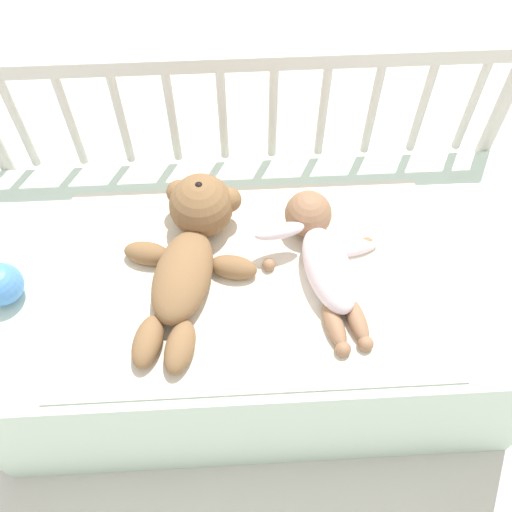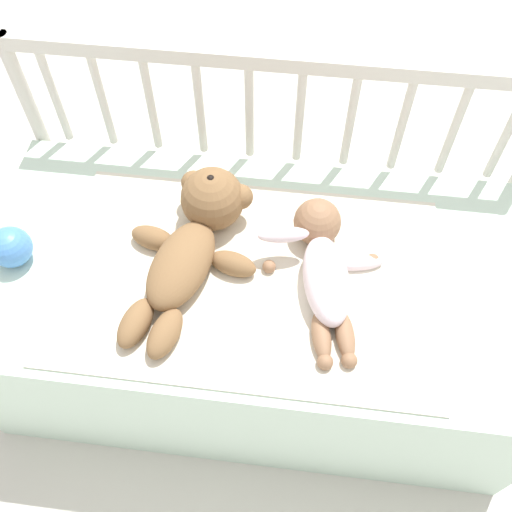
% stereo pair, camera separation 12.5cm
% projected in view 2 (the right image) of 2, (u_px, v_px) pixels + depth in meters
% --- Properties ---
extents(ground_plane, '(12.00, 12.00, 0.00)m').
position_uv_depth(ground_plane, '(257.00, 350.00, 1.69)').
color(ground_plane, silver).
extents(crib_mattress, '(1.31, 0.66, 0.46)m').
position_uv_depth(crib_mattress, '(257.00, 313.00, 1.50)').
color(crib_mattress, silver).
rests_on(crib_mattress, ground_plane).
extents(crib_rail, '(1.31, 0.04, 0.77)m').
position_uv_depth(crib_rail, '(274.00, 128.00, 1.43)').
color(crib_rail, beige).
rests_on(crib_rail, ground_plane).
extents(blanket, '(0.86, 0.54, 0.01)m').
position_uv_depth(blanket, '(248.00, 278.00, 1.29)').
color(blanket, silver).
rests_on(blanket, crib_mattress).
extents(teddy_bear, '(0.31, 0.47, 0.15)m').
position_uv_depth(teddy_bear, '(195.00, 236.00, 1.28)').
color(teddy_bear, olive).
rests_on(teddy_bear, crib_mattress).
extents(baby, '(0.29, 0.40, 0.11)m').
position_uv_depth(baby, '(324.00, 264.00, 1.26)').
color(baby, white).
rests_on(baby, crib_mattress).
extents(toy_ball, '(0.09, 0.09, 0.09)m').
position_uv_depth(toy_ball, '(11.00, 247.00, 1.28)').
color(toy_ball, '#4C8CDB').
rests_on(toy_ball, crib_mattress).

